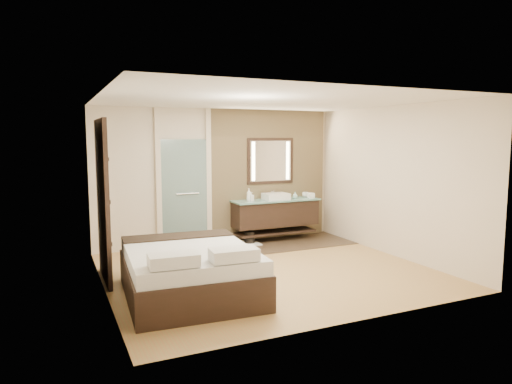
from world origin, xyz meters
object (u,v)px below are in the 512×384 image
mirror_unit (271,161)px  vanity (275,213)px  bed (190,271)px  waste_bin (250,238)px

mirror_unit → vanity: bearing=-90.0°
bed → waste_bin: bearing=54.9°
vanity → waste_bin: 0.77m
vanity → mirror_unit: 1.10m
waste_bin → bed: bearing=-128.8°
vanity → mirror_unit: (0.00, 0.24, 1.07)m
vanity → waste_bin: (-0.62, -0.07, -0.45)m
vanity → mirror_unit: size_ratio=1.75×
mirror_unit → bed: size_ratio=0.48×
vanity → waste_bin: vanity is taller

